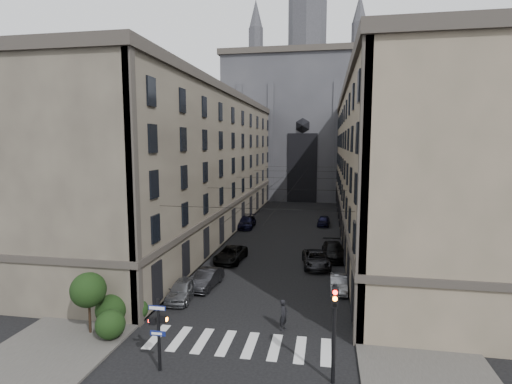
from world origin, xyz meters
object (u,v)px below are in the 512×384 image
Objects in this scene: gothic_tower at (306,117)px; car_left_near at (182,290)px; traffic_light_right at (334,322)px; car_left_midnear at (206,279)px; pedestrian_signal_left at (159,329)px; car_left_far at (246,222)px; car_right_midfar at (334,251)px; car_left_midfar at (231,254)px; car_right_midnear at (316,259)px; car_right_far at (324,221)px; pedestrian at (284,315)px; car_right_near at (339,283)px.

car_left_near is at bearing -95.21° from gothic_tower.
gothic_tower is at bearing 94.38° from traffic_light_right.
gothic_tower is 12.69× the size of car_left_midnear.
pedestrian_signal_left is 0.88× the size of car_left_midnear.
traffic_light_right is 37.87m from car_left_far.
car_left_midfar is at bearing -169.74° from car_right_midfar.
car_left_midfar is at bearing -85.64° from car_left_far.
gothic_tower reaches higher than car_left_midnear.
pedestrian_signal_left is 12.49m from car_left_midnear.
car_left_near is at bearing -106.18° from car_left_midnear.
car_left_midnear is 24.03m from car_left_far.
car_left_far is at bearing 87.55° from car_left_near.
gothic_tower reaches higher than car_right_midfar.
car_left_near is at bearing -141.36° from car_right_midnear.
gothic_tower is 66.41m from car_left_near.
car_right_midnear is (10.02, 10.16, 0.00)m from car_left_near.
car_right_midfar reaches higher than car_left_midfar.
car_right_far is 33.88m from pedestrian.
car_left_far is at bearing -159.45° from car_right_far.
car_left_midnear is 28.92m from car_right_far.
car_right_near is (6.20, -59.97, -17.16)m from gothic_tower.
traffic_light_right is at bearing -59.00° from car_left_midfar.
car_left_far reaches higher than car_left_midfar.
car_left_near is 12.66m from car_right_near.
car_right_midnear is 1.31× the size of car_right_far.
pedestrian_signal_left is 9.93m from car_left_near.
car_right_far is (9.19, 19.75, -0.04)m from car_left_midfar.
traffic_light_right reaches higher than pedestrian.
pedestrian_signal_left is 8.50m from pedestrian.
car_right_midfar is (11.79, 13.33, 0.05)m from car_left_near.
pedestrian_signal_left reaches higher than car_right_far.
car_left_near is 0.98× the size of car_left_midnear.
car_left_midnear is 11.58m from car_right_midnear.
pedestrian_signal_left is 0.73× the size of car_left_far.
pedestrian is (-2.19, -33.81, 0.29)m from car_right_far.
pedestrian reaches higher than car_left_far.
car_left_near is at bearing -105.80° from car_right_far.
car_right_near is 0.69× the size of car_right_midfar.
traffic_light_right is 6.67m from pedestrian.
car_left_midfar is at bearing 79.49° from car_left_near.
car_left_midfar is at bearing -111.52° from car_right_far.
traffic_light_right is at bearing -92.59° from car_right_midnear.
traffic_light_right is at bearing -93.00° from car_right_near.
pedestrian_signal_left is at bearing -83.55° from car_left_midfar.
car_right_near is at bearing 14.93° from car_left_near.
traffic_light_right is at bearing -43.86° from car_left_midnear.
pedestrian reaches higher than car_right_midnear.
car_left_near is 14.27m from car_right_midnear.
pedestrian_signal_left is 24.80m from car_right_midfar.
car_left_midfar is 1.29× the size of car_right_far.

